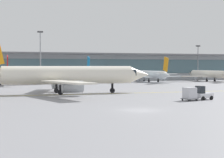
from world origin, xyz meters
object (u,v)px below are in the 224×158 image
at_px(baggage_tug, 203,94).
at_px(apron_light_mast_2, 198,61).
at_px(cargo_dolly_lead, 190,93).
at_px(gate_airplane_3, 82,75).
at_px(taxiing_regional_jet, 67,76).
at_px(gate_airplane_4, 152,75).
at_px(apron_light_mast_1, 40,54).
at_px(gate_airplane_2, 7,76).
at_px(gate_airplane_5, 209,74).

distance_m(baggage_tug, apron_light_mast_2, 85.02).
bearing_deg(baggage_tug, cargo_dolly_lead, 180.00).
relative_size(gate_airplane_3, taxiing_regional_jet, 0.71).
bearing_deg(apron_light_mast_2, gate_airplane_4, -151.37).
xyz_separation_m(apron_light_mast_1, apron_light_mast_2, (58.83, 3.48, -1.62)).
xyz_separation_m(gate_airplane_2, cargo_dolly_lead, (22.93, -55.86, -1.30)).
xyz_separation_m(gate_airplane_4, gate_airplane_5, (20.46, -0.63, 0.00)).
relative_size(gate_airplane_3, apron_light_mast_2, 1.85).
bearing_deg(gate_airplane_4, cargo_dolly_lead, 159.54).
xyz_separation_m(gate_airplane_2, gate_airplane_3, (22.08, 4.93, 0.00)).
height_order(gate_airplane_2, gate_airplane_3, same).
relative_size(baggage_tug, cargo_dolly_lead, 1.19).
relative_size(taxiing_regional_jet, apron_light_mast_2, 2.59).
height_order(gate_airplane_5, baggage_tug, gate_airplane_5).
relative_size(gate_airplane_4, cargo_dolly_lead, 9.96).
relative_size(taxiing_regional_jet, baggage_tug, 11.78).
bearing_deg(baggage_tug, gate_airplane_3, 82.03).
distance_m(gate_airplane_3, gate_airplane_5, 42.87).
bearing_deg(apron_light_mast_2, cargo_dolly_lead, -122.66).
relative_size(gate_airplane_3, apron_light_mast_1, 1.48).
relative_size(cargo_dolly_lead, apron_light_mast_2, 0.18).
height_order(gate_airplane_3, gate_airplane_5, same).
relative_size(gate_airplane_4, apron_light_mast_2, 1.84).
distance_m(gate_airplane_5, taxiing_regional_jet, 68.63).
relative_size(gate_airplane_3, gate_airplane_5, 1.00).
xyz_separation_m(gate_airplane_4, apron_light_mast_2, (25.22, 13.77, 4.74)).
bearing_deg(cargo_dolly_lead, gate_airplane_3, 79.61).
distance_m(gate_airplane_2, cargo_dolly_lead, 60.40).
height_order(taxiing_regional_jet, baggage_tug, taxiing_regional_jet).
height_order(cargo_dolly_lead, apron_light_mast_1, apron_light_mast_1).
bearing_deg(apron_light_mast_2, baggage_tug, -121.39).
bearing_deg(taxiing_regional_jet, gate_airplane_4, 49.48).
distance_m(gate_airplane_3, cargo_dolly_lead, 60.81).
xyz_separation_m(gate_airplane_3, taxiing_regional_jet, (-13.45, -41.59, 0.96)).
xyz_separation_m(taxiing_regional_jet, cargo_dolly_lead, (14.30, -19.20, -2.25)).
distance_m(gate_airplane_3, taxiing_regional_jet, 43.72).
bearing_deg(gate_airplane_4, taxiing_regional_jet, 137.64).
height_order(gate_airplane_4, taxiing_regional_jet, taxiing_regional_jet).
height_order(apron_light_mast_1, apron_light_mast_2, apron_light_mast_1).
xyz_separation_m(gate_airplane_5, apron_light_mast_2, (4.76, 14.40, 4.74)).
bearing_deg(gate_airplane_3, cargo_dolly_lead, -175.61).
bearing_deg(baggage_tug, gate_airplane_2, 103.52).
bearing_deg(apron_light_mast_1, cargo_dolly_lead, -80.10).
bearing_deg(gate_airplane_5, apron_light_mast_1, 74.90).
height_order(gate_airplane_2, apron_light_mast_1, apron_light_mast_1).
bearing_deg(taxiing_regional_jet, gate_airplane_5, 36.30).
bearing_deg(gate_airplane_4, apron_light_mast_1, 72.49).
xyz_separation_m(gate_airplane_4, baggage_tug, (-18.95, -58.62, -1.46)).
bearing_deg(gate_airplane_3, gate_airplane_2, 106.19).
bearing_deg(cargo_dolly_lead, taxiing_regional_jet, 115.48).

